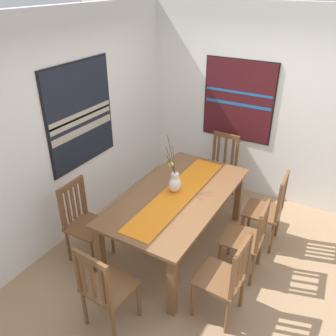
# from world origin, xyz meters

# --- Properties ---
(ground_plane) EXTENTS (6.40, 6.40, 0.03)m
(ground_plane) POSITION_xyz_m (0.00, 0.00, -0.01)
(ground_plane) COLOR #A37F5B
(wall_back) EXTENTS (6.40, 0.12, 2.70)m
(wall_back) POSITION_xyz_m (0.00, 1.86, 1.35)
(wall_back) COLOR silver
(wall_back) RESTS_ON ground_plane
(wall_side) EXTENTS (0.12, 6.40, 2.70)m
(wall_side) POSITION_xyz_m (1.86, 0.00, 1.35)
(wall_side) COLOR silver
(wall_side) RESTS_ON ground_plane
(dining_table) EXTENTS (1.94, 1.03, 0.77)m
(dining_table) POSITION_xyz_m (0.10, 0.49, 0.67)
(dining_table) COLOR brown
(dining_table) RESTS_ON ground_plane
(table_runner) EXTENTS (1.79, 0.36, 0.01)m
(table_runner) POSITION_xyz_m (0.10, 0.49, 0.77)
(table_runner) COLOR orange
(table_runner) RESTS_ON dining_table
(centerpiece_vase) EXTENTS (0.21, 0.20, 0.66)m
(centerpiece_vase) POSITION_xyz_m (0.14, 0.55, 0.89)
(centerpiece_vase) COLOR silver
(centerpiece_vase) RESTS_ON dining_table
(chair_0) EXTENTS (0.45, 0.45, 0.95)m
(chair_0) POSITION_xyz_m (-1.20, 0.52, 0.49)
(chair_0) COLOR brown
(chair_0) RESTS_ON ground_plane
(chair_1) EXTENTS (0.44, 0.44, 0.97)m
(chair_1) POSITION_xyz_m (0.73, -0.42, 0.50)
(chair_1) COLOR brown
(chair_1) RESTS_ON ground_plane
(chair_2) EXTENTS (0.43, 0.43, 0.97)m
(chair_2) POSITION_xyz_m (1.44, 0.50, 0.49)
(chair_2) COLOR brown
(chair_2) RESTS_ON ground_plane
(chair_3) EXTENTS (0.43, 0.43, 0.97)m
(chair_3) POSITION_xyz_m (-0.57, 1.34, 0.51)
(chair_3) COLOR brown
(chair_3) RESTS_ON ground_plane
(chair_4) EXTENTS (0.44, 0.44, 0.94)m
(chair_4) POSITION_xyz_m (-0.54, -0.38, 0.49)
(chair_4) COLOR brown
(chair_4) RESTS_ON ground_plane
(chair_5) EXTENTS (0.45, 0.45, 0.91)m
(chair_5) POSITION_xyz_m (0.12, -0.36, 0.47)
(chair_5) COLOR brown
(chair_5) RESTS_ON ground_plane
(painting_on_back_wall) EXTENTS (1.08, 0.05, 1.26)m
(painting_on_back_wall) POSITION_xyz_m (0.04, 1.79, 1.50)
(painting_on_back_wall) COLOR black
(painting_on_side_wall) EXTENTS (0.05, 1.03, 1.16)m
(painting_on_side_wall) POSITION_xyz_m (1.79, 0.45, 1.40)
(painting_on_side_wall) COLOR black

